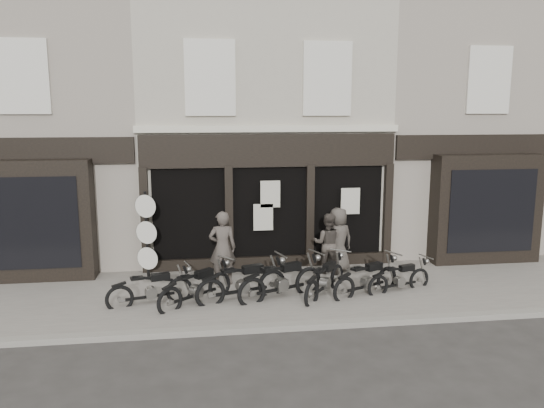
{
  "coord_description": "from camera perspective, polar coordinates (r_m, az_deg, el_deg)",
  "views": [
    {
      "loc": [
        -1.91,
        -11.62,
        4.56
      ],
      "look_at": [
        -0.11,
        1.6,
        2.18
      ],
      "focal_mm": 35.0,
      "sensor_mm": 36.0,
      "label": 1
    }
  ],
  "objects": [
    {
      "name": "motorcycle_1",
      "position": [
        12.65,
        -8.12,
        -9.17
      ],
      "size": [
        1.81,
        1.56,
        1.03
      ],
      "rotation": [
        0.0,
        0.0,
        0.68
      ],
      "color": "black",
      "rests_on": "ground"
    },
    {
      "name": "motorcycle_2",
      "position": [
        12.74,
        -3.14,
        -8.78
      ],
      "size": [
        2.24,
        1.04,
        1.11
      ],
      "rotation": [
        0.0,
        0.0,
        0.32
      ],
      "color": "black",
      "rests_on": "ground"
    },
    {
      "name": "ground_plane",
      "position": [
        12.63,
        1.52,
        -11.07
      ],
      "size": [
        90.0,
        90.0,
        0.0
      ],
      "primitive_type": "plane",
      "color": "#2D2B28",
      "rests_on": "ground"
    },
    {
      "name": "motorcycle_5",
      "position": [
        13.33,
        10.17,
        -8.24
      ],
      "size": [
        1.95,
        1.22,
        1.01
      ],
      "rotation": [
        0.0,
        0.0,
        0.47
      ],
      "color": "black",
      "rests_on": "ground"
    },
    {
      "name": "man_centre",
      "position": [
        14.64,
        6.03,
        -4.22
      ],
      "size": [
        0.99,
        0.89,
        1.67
      ],
      "primitive_type": "imported",
      "rotation": [
        0.0,
        0.0,
        2.76
      ],
      "color": "#423B36",
      "rests_on": "pavement"
    },
    {
      "name": "advert_sign_post",
      "position": [
        14.32,
        -13.31,
        -3.73
      ],
      "size": [
        0.57,
        0.39,
        2.48
      ],
      "rotation": [
        0.0,
        0.0,
        -0.43
      ],
      "color": "black",
      "rests_on": "ground"
    },
    {
      "name": "motorcycle_0",
      "position": [
        12.8,
        -12.86,
        -9.19
      ],
      "size": [
        1.98,
        0.86,
        0.97
      ],
      "rotation": [
        0.0,
        0.0,
        0.29
      ],
      "color": "black",
      "rests_on": "ground"
    },
    {
      "name": "kerb",
      "position": [
        11.47,
        2.54,
        -13.0
      ],
      "size": [
        30.0,
        0.25,
        0.13
      ],
      "primitive_type": "cube",
      "color": "gray",
      "rests_on": "ground_plane"
    },
    {
      "name": "motorcycle_6",
      "position": [
        13.72,
        13.58,
        -8.03
      ],
      "size": [
        1.82,
        0.84,
        0.9
      ],
      "rotation": [
        0.0,
        0.0,
        0.32
      ],
      "color": "black",
      "rests_on": "ground"
    },
    {
      "name": "motorcycle_3",
      "position": [
        12.86,
        1.07,
        -8.58
      ],
      "size": [
        2.19,
        1.22,
        1.12
      ],
      "rotation": [
        0.0,
        0.0,
        0.4
      ],
      "color": "black",
      "rests_on": "ground"
    },
    {
      "name": "man_left",
      "position": [
        13.66,
        -5.35,
        -4.72
      ],
      "size": [
        0.71,
        0.48,
        1.92
      ],
      "primitive_type": "imported",
      "rotation": [
        0.0,
        0.0,
        3.11
      ],
      "color": "#47403A",
      "rests_on": "pavement"
    },
    {
      "name": "neighbour_right",
      "position": [
        19.37,
        17.69,
        8.09
      ],
      "size": [
        5.6,
        6.73,
        8.34
      ],
      "color": "gray",
      "rests_on": "ground"
    },
    {
      "name": "neighbour_left",
      "position": [
        18.08,
        -22.15,
        7.71
      ],
      "size": [
        5.6,
        6.73,
        8.34
      ],
      "color": "gray",
      "rests_on": "ground"
    },
    {
      "name": "central_building",
      "position": [
        17.68,
        -1.54,
        8.54
      ],
      "size": [
        7.3,
        6.22,
        8.34
      ],
      "color": "#A6A08E",
      "rests_on": "ground"
    },
    {
      "name": "pavement",
      "position": [
        13.44,
        0.9,
        -9.46
      ],
      "size": [
        30.0,
        4.2,
        0.12
      ],
      "primitive_type": "cube",
      "color": "slate",
      "rests_on": "ground_plane"
    },
    {
      "name": "motorcycle_4",
      "position": [
        13.13,
        5.75,
        -8.4
      ],
      "size": [
        1.52,
        1.81,
        1.02
      ],
      "rotation": [
        0.0,
        0.0,
        0.91
      ],
      "color": "black",
      "rests_on": "ground"
    },
    {
      "name": "man_right",
      "position": [
        14.79,
        7.12,
        -3.83
      ],
      "size": [
        1.0,
        0.77,
        1.8
      ],
      "primitive_type": "imported",
      "rotation": [
        0.0,
        0.0,
        3.39
      ],
      "color": "#433D38",
      "rests_on": "pavement"
    }
  ]
}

